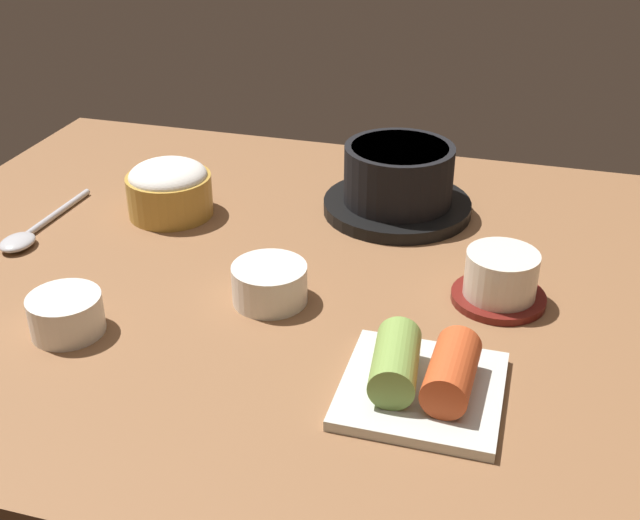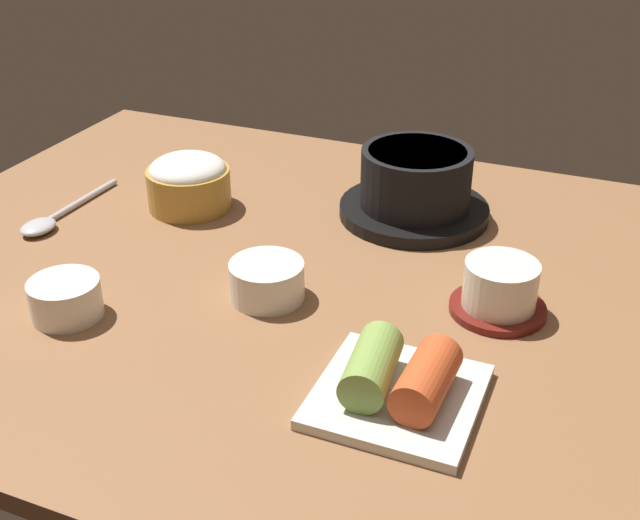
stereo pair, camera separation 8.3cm
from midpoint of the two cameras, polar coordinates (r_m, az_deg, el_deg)
name	(u,v)px [view 1 (the left image)]	position (r cm, az deg, el deg)	size (l,w,h in cm)	color
dining_table	(307,281)	(86.72, -3.63, -1.59)	(100.00, 76.00, 2.00)	brown
stone_pot	(398,182)	(97.95, 3.17, 5.50)	(18.17, 18.17, 8.58)	black
rice_bowl	(169,188)	(100.05, -13.00, 4.95)	(10.30, 10.30, 6.84)	#B78C38
tea_cup_with_saucer	(501,276)	(81.53, 9.92, -1.22)	(9.53, 9.53, 5.43)	maroon
banchan_cup_center	(270,282)	(80.76, -6.52, -1.68)	(7.60, 7.60, 3.94)	white
kimchi_plate	(423,377)	(67.98, 3.82, -8.37)	(13.50, 13.50, 4.90)	silver
side_bowl_near	(66,313)	(80.58, -20.42, -3.64)	(6.97, 6.97, 3.86)	white
spoon	(29,234)	(100.23, -22.18, 1.68)	(3.60, 17.53, 1.35)	#B7B7BC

